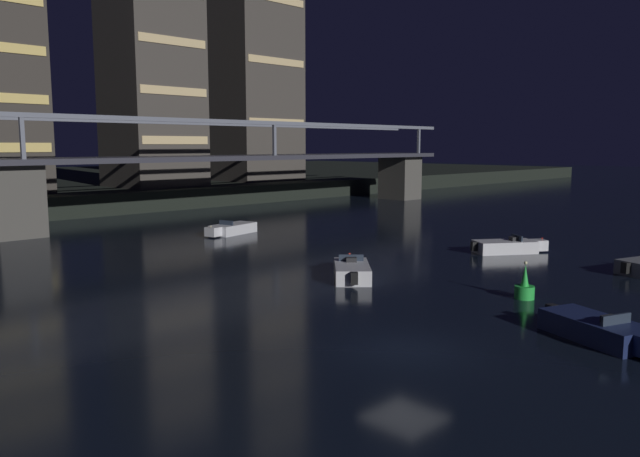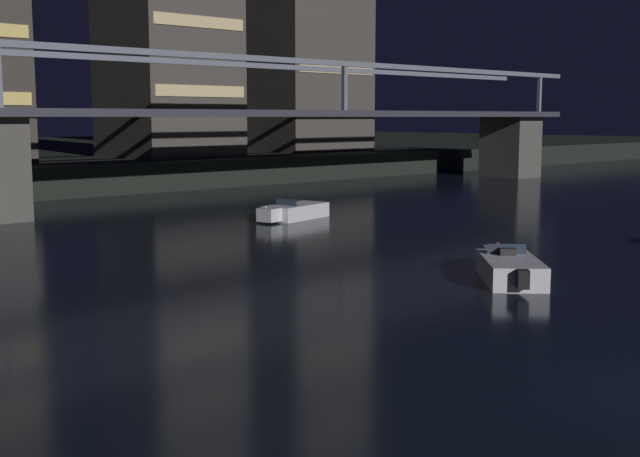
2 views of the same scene
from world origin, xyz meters
name	(u,v)px [view 2 (image 2 of 2)]	position (x,y,z in m)	size (l,w,h in m)	color
speedboat_near_right	(294,212)	(12.77, 27.05, 0.41)	(5.21, 2.66, 1.16)	silver
speedboat_mid_left	(509,268)	(7.34, 9.20, 0.41)	(4.38, 4.40, 1.16)	silver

